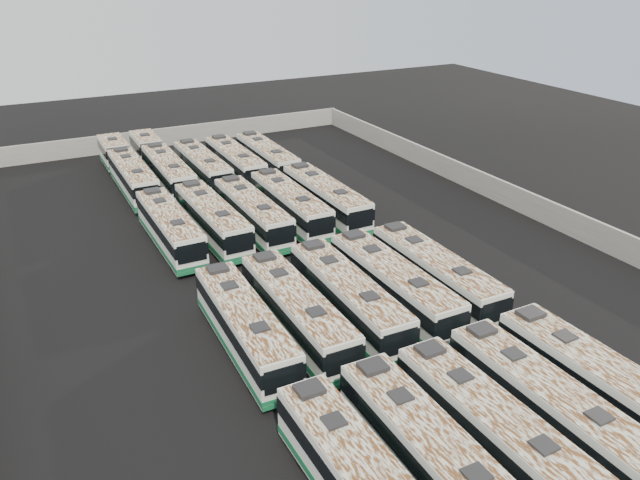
{
  "coord_description": "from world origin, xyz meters",
  "views": [
    {
      "loc": [
        -18.18,
        -38.44,
        21.55
      ],
      "look_at": [
        1.64,
        -0.06,
        1.6
      ],
      "focal_mm": 35.0,
      "sensor_mm": 36.0,
      "label": 1
    }
  ],
  "objects": [
    {
      "name": "ground",
      "position": [
        0.0,
        0.0,
        0.0
      ],
      "size": [
        140.0,
        140.0,
        0.0
      ],
      "primitive_type": "plane",
      "color": "black",
      "rests_on": "ground"
    },
    {
      "name": "perimeter_wall",
      "position": [
        0.0,
        0.0,
        1.1
      ],
      "size": [
        45.2,
        73.2,
        2.2
      ],
      "color": "slate",
      "rests_on": "ground"
    },
    {
      "name": "bus_front_left",
      "position": [
        -4.49,
        -22.54,
        1.74
      ],
      "size": [
        2.63,
        12.09,
        3.4
      ],
      "rotation": [
        0.0,
        0.0,
        -0.01
      ],
      "color": "silver",
      "rests_on": "ground"
    },
    {
      "name": "bus_front_center",
      "position": [
        -1.04,
        -22.58,
        1.73
      ],
      "size": [
        2.73,
        12.07,
        3.39
      ],
      "rotation": [
        0.0,
        0.0,
        0.02
      ],
      "color": "silver",
      "rests_on": "ground"
    },
    {
      "name": "bus_front_right",
      "position": [
        2.45,
        -22.38,
        1.73
      ],
      "size": [
        2.61,
        12.01,
        3.38
      ],
      "rotation": [
        0.0,
        0.0,
        0.01
      ],
      "color": "silver",
      "rests_on": "ground"
    },
    {
      "name": "bus_front_far_right",
      "position": [
        5.92,
        -22.57,
        1.77
      ],
      "size": [
        2.8,
        12.35,
        3.47
      ],
      "rotation": [
        0.0,
        0.0,
        0.02
      ],
      "color": "silver",
      "rests_on": "ground"
    },
    {
      "name": "bus_midfront_far_left",
      "position": [
        -7.9,
        -8.98,
        1.71
      ],
      "size": [
        2.82,
        11.93,
        3.35
      ],
      "rotation": [
        0.0,
        0.0,
        -0.03
      ],
      "color": "silver",
      "rests_on": "ground"
    },
    {
      "name": "bus_midfront_left",
      "position": [
        -4.55,
        -8.97,
        1.74
      ],
      "size": [
        2.68,
        12.11,
        3.41
      ],
      "rotation": [
        0.0,
        0.0,
        -0.01
      ],
      "color": "silver",
      "rests_on": "ground"
    },
    {
      "name": "bus_midfront_center",
      "position": [
        -0.94,
        -8.89,
        1.75
      ],
      "size": [
        2.85,
        12.22,
        3.43
      ],
      "rotation": [
        0.0,
        0.0,
        -0.02
      ],
      "color": "silver",
      "rests_on": "ground"
    },
    {
      "name": "bus_midfront_right",
      "position": [
        2.46,
        -8.87,
        1.78
      ],
      "size": [
        2.65,
        12.33,
        3.47
      ],
      "rotation": [
        0.0,
        0.0,
        0.0
      ],
      "color": "silver",
      "rests_on": "ground"
    },
    {
      "name": "bus_midfront_far_right",
      "position": [
        5.91,
        -8.83,
        1.75
      ],
      "size": [
        2.65,
        12.14,
        3.42
      ],
      "rotation": [
        0.0,
        0.0,
        -0.01
      ],
      "color": "silver",
      "rests_on": "ground"
    },
    {
      "name": "bus_midback_far_left",
      "position": [
        -7.99,
        7.27,
        1.7
      ],
      "size": [
        2.6,
        11.84,
        3.33
      ],
      "rotation": [
        0.0,
        0.0,
        0.01
      ],
      "color": "silver",
      "rests_on": "ground"
    },
    {
      "name": "bus_midback_left",
      "position": [
        -4.47,
        7.28,
        1.73
      ],
      "size": [
        2.81,
        12.09,
        3.39
      ],
      "rotation": [
        0.0,
        0.0,
        0.02
      ],
      "color": "silver",
      "rests_on": "ground"
    },
    {
      "name": "bus_midback_center",
      "position": [
        -1.03,
        7.11,
        1.72
      ],
      "size": [
        2.56,
        11.92,
        3.36
      ],
      "rotation": [
        0.0,
        0.0,
        0.0
      ],
      "color": "silver",
      "rests_on": "ground"
    },
    {
      "name": "bus_midback_right",
      "position": [
        2.53,
        7.3,
        1.73
      ],
      "size": [
        2.66,
        12.06,
        3.39
      ],
      "rotation": [
        0.0,
        0.0,
        -0.01
      ],
      "color": "silver",
      "rests_on": "ground"
    },
    {
      "name": "bus_midback_far_right",
      "position": [
        5.92,
        7.17,
        1.78
      ],
      "size": [
        2.62,
        12.36,
        3.48
      ],
      "rotation": [
        0.0,
        0.0,
        -0.0
      ],
      "color": "silver",
      "rests_on": "ground"
    },
    {
      "name": "bus_back_far_left",
      "position": [
        -7.96,
        24.06,
        1.72
      ],
      "size": [
        2.56,
        18.53,
        3.36
      ],
      "rotation": [
        0.0,
        0.0,
        -0.0
      ],
      "color": "silver",
      "rests_on": "ground"
    },
    {
      "name": "bus_back_left",
      "position": [
        -4.49,
        23.96,
        1.73
      ],
      "size": [
        2.72,
        18.7,
        3.39
      ],
      "rotation": [
        0.0,
        0.0,
        -0.01
      ],
      "color": "silver",
      "rests_on": "ground"
    },
    {
      "name": "bus_back_center",
      "position": [
        -1.0,
        20.84,
        1.71
      ],
      "size": [
        2.61,
        11.9,
        3.35
      ],
      "rotation": [
        0.0,
        0.0,
        0.01
      ],
      "color": "silver",
      "rests_on": "ground"
    },
    {
      "name": "bus_back_right",
      "position": [
        2.51,
        20.84,
        1.72
      ],
      "size": [
        2.59,
        11.98,
        3.37
      ],
      "rotation": [
        0.0,
        0.0,
        -0.01
      ],
      "color": "silver",
      "rests_on": "ground"
    },
    {
      "name": "bus_back_far_right",
      "position": [
        6.01,
        20.64,
        1.73
      ],
      "size": [
        2.68,
        12.02,
        3.38
      ],
      "rotation": [
        0.0,
        0.0,
        -0.01
      ],
      "color": "silver",
      "rests_on": "ground"
    }
  ]
}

